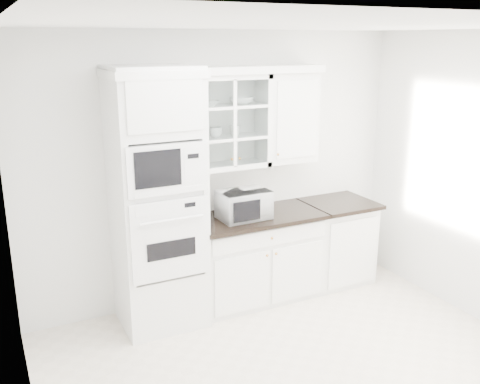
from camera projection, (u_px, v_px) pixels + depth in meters
ground at (310, 379)px, 4.25m from camera, size 4.00×3.50×0.01m
room_shell at (287, 151)px, 4.13m from camera, size 4.00×3.50×2.70m
oven_column at (158, 201)px, 4.83m from camera, size 0.76×0.68×2.40m
base_cabinet_run at (256, 256)px, 5.49m from camera, size 1.32×0.67×0.92m
extra_base_cabinet at (336, 241)px, 5.92m from camera, size 0.72×0.67×0.92m
upper_cabinet_glass at (227, 122)px, 5.12m from camera, size 0.80×0.33×0.90m
upper_cabinet_solid at (288, 117)px, 5.41m from camera, size 0.55×0.33×0.90m
crown_molding at (218, 70)px, 4.92m from camera, size 2.14×0.38×0.07m
countertop_microwave at (243, 204)px, 5.21m from camera, size 0.49×0.41×0.28m
bowl_a at (206, 103)px, 4.97m from camera, size 0.24×0.24×0.06m
bowl_b at (241, 101)px, 5.11m from camera, size 0.26×0.26×0.07m
cup_a at (215, 132)px, 5.10m from camera, size 0.13×0.13×0.10m
cup_b at (235, 130)px, 5.17m from camera, size 0.13×0.13×0.10m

